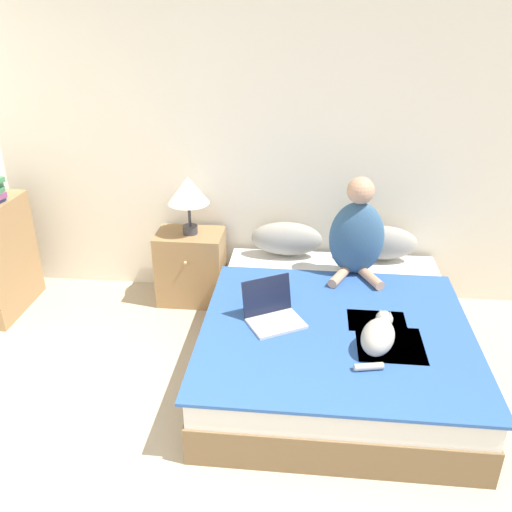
# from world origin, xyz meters

# --- Properties ---
(wall_back) EXTENTS (5.61, 0.05, 2.55)m
(wall_back) POSITION_xyz_m (0.00, 3.41, 1.27)
(wall_back) COLOR silver
(wall_back) RESTS_ON ground_plane
(bed) EXTENTS (1.69, 1.96, 0.42)m
(bed) POSITION_xyz_m (0.41, 2.36, 0.21)
(bed) COLOR brown
(bed) RESTS_ON ground_plane
(pillow_near) EXTENTS (0.56, 0.20, 0.27)m
(pillow_near) POSITION_xyz_m (0.04, 3.21, 0.56)
(pillow_near) COLOR gray
(pillow_near) RESTS_ON bed
(pillow_far) EXTENTS (0.56, 0.20, 0.27)m
(pillow_far) POSITION_xyz_m (0.78, 3.21, 0.56)
(pillow_far) COLOR gray
(pillow_far) RESTS_ON bed
(person_sitting) EXTENTS (0.40, 0.39, 0.74)m
(person_sitting) POSITION_xyz_m (0.56, 2.94, 0.74)
(person_sitting) COLOR #33567A
(person_sitting) RESTS_ON bed
(cat_tabby) EXTENTS (0.28, 0.44, 0.19)m
(cat_tabby) POSITION_xyz_m (0.64, 1.97, 0.52)
(cat_tabby) COLOR #A8A399
(cat_tabby) RESTS_ON bed
(laptop_open) EXTENTS (0.44, 0.42, 0.26)m
(laptop_open) POSITION_xyz_m (0.01, 2.22, 0.48)
(laptop_open) COLOR #B7B7BC
(laptop_open) RESTS_ON bed
(nightstand) EXTENTS (0.53, 0.39, 0.60)m
(nightstand) POSITION_xyz_m (-0.73, 3.15, 0.30)
(nightstand) COLOR #937047
(nightstand) RESTS_ON ground_plane
(table_lamp) EXTENTS (0.32, 0.32, 0.47)m
(table_lamp) POSITION_xyz_m (-0.72, 3.15, 0.95)
(table_lamp) COLOR #38383D
(table_lamp) RESTS_ON nightstand
(bookshelf) EXTENTS (0.24, 0.67, 0.90)m
(bookshelf) POSITION_xyz_m (-2.16, 2.85, 0.45)
(bookshelf) COLOR #99754C
(bookshelf) RESTS_ON ground_plane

